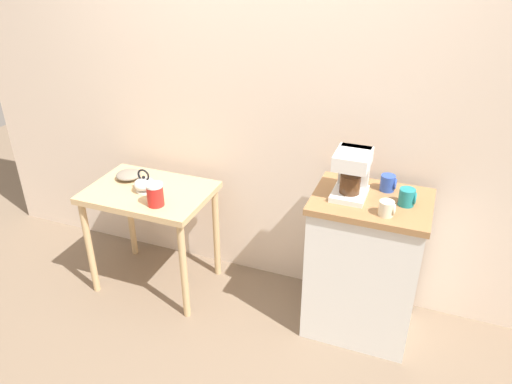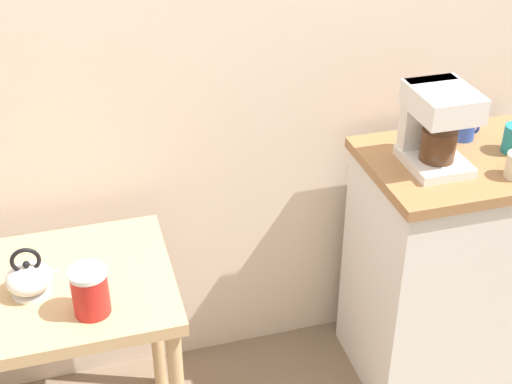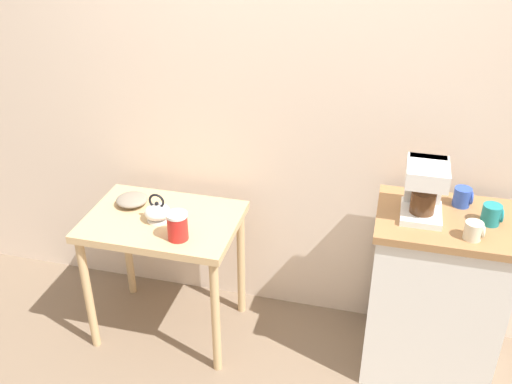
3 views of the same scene
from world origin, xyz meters
name	(u,v)px [view 2 (image 2 of 3)]	position (x,y,z in m)	size (l,w,h in m)	color
wooden_table	(42,315)	(-0.60, -0.03, 0.61)	(0.77, 0.54, 0.72)	tan
kitchen_counter	(446,268)	(0.77, 0.04, 0.45)	(0.63, 0.48, 0.89)	white
teakettle	(30,278)	(-0.61, -0.05, 0.77)	(0.16, 0.13, 0.15)	white
canister_enamel	(90,291)	(-0.45, -0.18, 0.79)	(0.10, 0.10, 0.14)	red
coffee_maker	(436,122)	(0.64, 0.05, 1.03)	(0.18, 0.22, 0.26)	white
mug_blue	(464,126)	(0.83, 0.17, 0.94)	(0.09, 0.08, 0.09)	#2D4CAD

